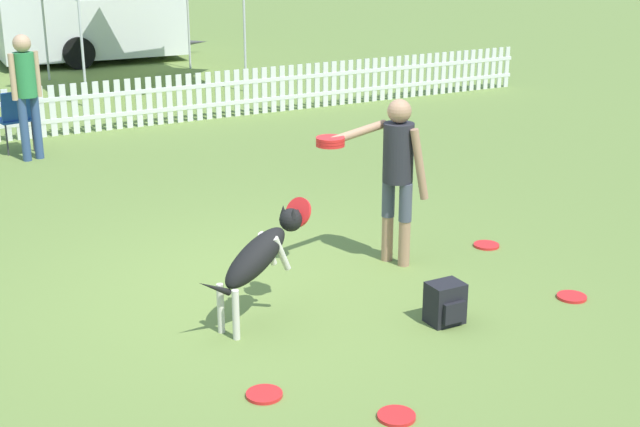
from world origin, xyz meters
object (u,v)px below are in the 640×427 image
at_px(frisbee_far_scatter, 486,245).
at_px(frisbee_midfield, 396,416).
at_px(leaping_dog, 261,253).
at_px(spectator_standing, 26,85).
at_px(folding_chair_blue_left, 15,115).
at_px(handler_person, 394,163).
at_px(backpack_on_grass, 446,303).
at_px(frisbee_near_handler, 264,394).
at_px(frisbee_near_dog, 572,297).

bearing_deg(frisbee_far_scatter, frisbee_midfield, -138.05).
relative_size(leaping_dog, frisbee_far_scatter, 4.49).
bearing_deg(frisbee_midfield, spectator_standing, 95.69).
height_order(folding_chair_blue_left, spectator_standing, spectator_standing).
xyz_separation_m(handler_person, backpack_on_grass, (-0.31, -1.29, -0.81)).
bearing_deg(backpack_on_grass, folding_chair_blue_left, 105.41).
bearing_deg(frisbee_far_scatter, leaping_dog, -169.21).
bearing_deg(backpack_on_grass, handler_person, 76.55).
bearing_deg(folding_chair_blue_left, handler_person, 99.83).
relative_size(backpack_on_grass, spectator_standing, 0.20).
bearing_deg(frisbee_far_scatter, handler_person, 176.78).
xyz_separation_m(leaping_dog, folding_chair_blue_left, (-0.71, 6.52, -0.07)).
relative_size(frisbee_far_scatter, spectator_standing, 0.15).
bearing_deg(backpack_on_grass, spectator_standing, 105.71).
height_order(handler_person, frisbee_far_scatter, handler_person).
bearing_deg(backpack_on_grass, frisbee_far_scatter, 41.54).
bearing_deg(handler_person, frisbee_far_scatter, -112.49).
height_order(leaping_dog, frisbee_near_handler, leaping_dog).
height_order(leaping_dog, frisbee_near_dog, leaping_dog).
xyz_separation_m(frisbee_near_handler, spectator_standing, (-0.13, 7.11, 1.00)).
bearing_deg(frisbee_midfield, folding_chair_blue_left, 96.04).
bearing_deg(leaping_dog, frisbee_far_scatter, 81.53).
relative_size(leaping_dog, folding_chair_blue_left, 1.31).
height_order(frisbee_near_dog, backpack_on_grass, backpack_on_grass).
height_order(handler_person, backpack_on_grass, handler_person).
bearing_deg(frisbee_midfield, backpack_on_grass, 42.46).
height_order(frisbee_near_dog, frisbee_midfield, same).
relative_size(frisbee_midfield, frisbee_far_scatter, 1.00).
relative_size(frisbee_midfield, backpack_on_grass, 0.74).
height_order(frisbee_near_handler, backpack_on_grass, backpack_on_grass).
distance_m(frisbee_midfield, backpack_on_grass, 1.53).
xyz_separation_m(frisbee_far_scatter, spectator_standing, (-3.28, 5.51, 1.00)).
bearing_deg(frisbee_near_handler, spectator_standing, 91.05).
bearing_deg(backpack_on_grass, leaping_dog, 150.68).
relative_size(handler_person, frisbee_midfield, 6.19).
height_order(frisbee_near_handler, frisbee_far_scatter, same).
bearing_deg(frisbee_near_dog, backpack_on_grass, 174.49).
height_order(frisbee_midfield, frisbee_far_scatter, same).
distance_m(frisbee_far_scatter, backpack_on_grass, 1.86).
distance_m(frisbee_far_scatter, folding_chair_blue_left, 6.92).
height_order(frisbee_near_handler, frisbee_near_dog, same).
distance_m(handler_person, frisbee_far_scatter, 1.45).
bearing_deg(frisbee_near_dog, leaping_dog, 161.60).
relative_size(frisbee_near_handler, spectator_standing, 0.15).
distance_m(frisbee_midfield, spectator_standing, 7.87).
bearing_deg(leaping_dog, handler_person, 90.43).
distance_m(leaping_dog, frisbee_near_dog, 2.72).
xyz_separation_m(leaping_dog, spectator_standing, (-0.61, 6.02, 0.43)).
distance_m(handler_person, backpack_on_grass, 1.55).
height_order(frisbee_far_scatter, backpack_on_grass, backpack_on_grass).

